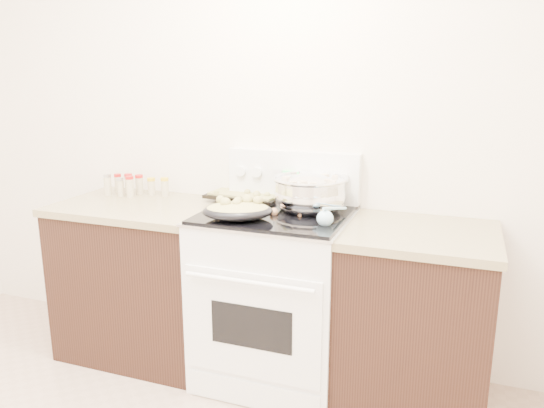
% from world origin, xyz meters
% --- Properties ---
extents(counter_left, '(0.93, 0.67, 0.92)m').
position_xyz_m(counter_left, '(-0.48, 1.43, 0.46)').
color(counter_left, black).
rests_on(counter_left, ground).
extents(counter_right, '(0.73, 0.67, 0.92)m').
position_xyz_m(counter_right, '(1.08, 1.43, 0.46)').
color(counter_right, black).
rests_on(counter_right, ground).
extents(kitchen_range, '(0.78, 0.73, 1.22)m').
position_xyz_m(kitchen_range, '(0.35, 1.42, 0.49)').
color(kitchen_range, white).
rests_on(kitchen_range, ground).
extents(mixing_bowl, '(0.41, 0.41, 0.23)m').
position_xyz_m(mixing_bowl, '(0.50, 1.53, 1.03)').
color(mixing_bowl, silver).
rests_on(mixing_bowl, kitchen_range).
extents(roasting_pan, '(0.42, 0.36, 0.12)m').
position_xyz_m(roasting_pan, '(0.22, 1.23, 0.99)').
color(roasting_pan, black).
rests_on(roasting_pan, kitchen_range).
extents(baking_sheet, '(0.46, 0.35, 0.06)m').
position_xyz_m(baking_sheet, '(0.08, 1.70, 0.96)').
color(baking_sheet, black).
rests_on(baking_sheet, kitchen_range).
extents(wooden_spoon, '(0.17, 0.20, 0.04)m').
position_xyz_m(wooden_spoon, '(0.38, 1.41, 0.95)').
color(wooden_spoon, '#AB754E').
rests_on(wooden_spoon, kitchen_range).
extents(blue_ladle, '(0.09, 0.28, 0.10)m').
position_xyz_m(blue_ladle, '(0.65, 1.30, 0.98)').
color(blue_ladle, '#9DD1EA').
rests_on(blue_ladle, kitchen_range).
extents(spice_jars, '(0.39, 0.15, 0.13)m').
position_xyz_m(spice_jars, '(-0.64, 1.60, 0.98)').
color(spice_jars, '#BFB28C').
rests_on(spice_jars, counter_left).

